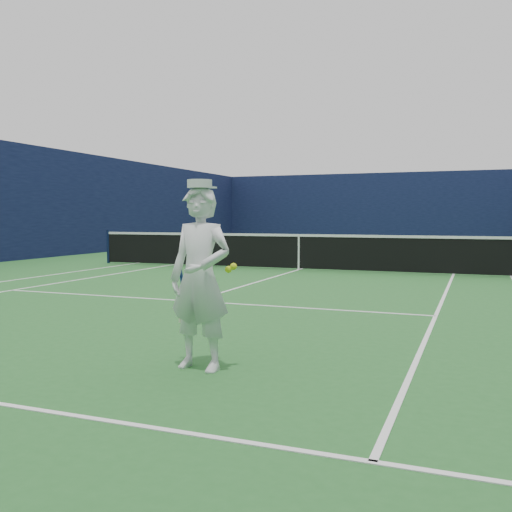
# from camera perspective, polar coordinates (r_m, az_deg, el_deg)

# --- Properties ---
(ground) EXTENTS (80.00, 80.00, 0.00)m
(ground) POSITION_cam_1_polar(r_m,az_deg,el_deg) (16.07, 4.29, -1.39)
(ground) COLOR #256228
(ground) RESTS_ON ground
(court_markings) EXTENTS (11.03, 23.83, 0.01)m
(court_markings) POSITION_cam_1_polar(r_m,az_deg,el_deg) (16.07, 4.29, -1.37)
(court_markings) COLOR white
(court_markings) RESTS_ON ground
(windscreen_fence) EXTENTS (20.12, 36.12, 4.00)m
(windscreen_fence) POSITION_cam_1_polar(r_m,az_deg,el_deg) (16.01, 4.33, 5.76)
(windscreen_fence) COLOR #0F1538
(windscreen_fence) RESTS_ON ground
(tennis_net) EXTENTS (12.88, 0.09, 1.07)m
(tennis_net) POSITION_cam_1_polar(r_m,az_deg,el_deg) (16.03, 4.30, 0.59)
(tennis_net) COLOR #141E4C
(tennis_net) RESTS_ON ground
(tennis_player) EXTENTS (0.76, 0.53, 1.86)m
(tennis_player) POSITION_cam_1_polar(r_m,az_deg,el_deg) (5.59, -5.60, -2.17)
(tennis_player) COLOR white
(tennis_player) RESTS_ON ground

